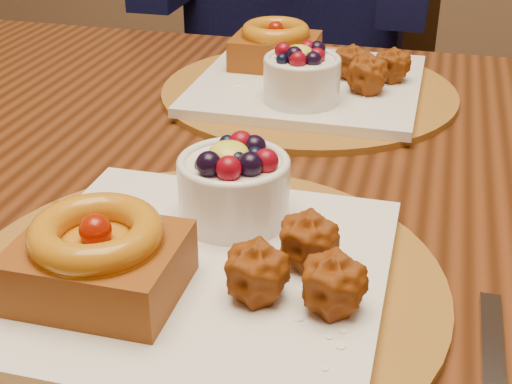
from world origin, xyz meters
TOP-DOWN VIEW (x-y plane):
  - dining_table at (0.06, -0.04)m, footprint 1.60×0.90m
  - place_setting_near at (0.05, -0.26)m, footprint 0.38×0.38m
  - place_setting_far at (0.05, 0.17)m, footprint 0.38×0.38m
  - chair_far at (0.06, 0.92)m, footprint 0.52×0.52m

SIDE VIEW (x-z plane):
  - chair_far at x=0.06m, z-range 0.04..0.87m
  - dining_table at x=0.06m, z-range 0.30..1.06m
  - place_setting_far at x=0.05m, z-range 0.74..0.82m
  - place_setting_near at x=0.05m, z-range 0.74..0.83m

